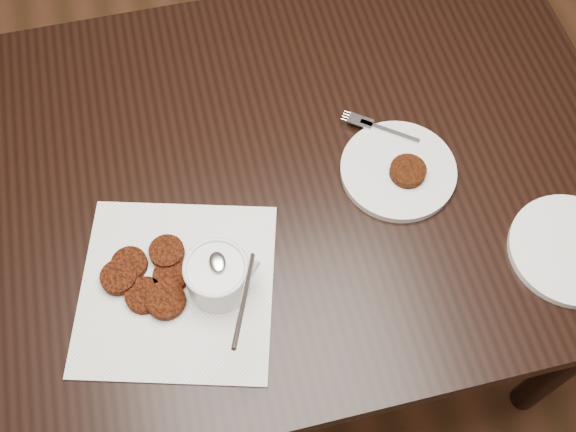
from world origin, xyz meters
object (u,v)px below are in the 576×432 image
at_px(napkin, 177,288).
at_px(plate_with_patty, 399,168).
at_px(plate_empty, 570,250).
at_px(table, 257,264).
at_px(sauce_ramekin, 215,267).

relative_size(napkin, plate_with_patty, 1.51).
relative_size(napkin, plate_empty, 1.52).
distance_m(table, plate_empty, 0.67).
xyz_separation_m(napkin, plate_with_patty, (0.41, 0.13, 0.01)).
bearing_deg(sauce_ramekin, plate_empty, -7.42).
bearing_deg(napkin, table, 49.25).
bearing_deg(sauce_ramekin, table, 65.32).
xyz_separation_m(sauce_ramekin, plate_with_patty, (0.35, 0.14, -0.06)).
relative_size(plate_with_patty, plate_empty, 1.00).
height_order(napkin, plate_empty, plate_empty).
xyz_separation_m(sauce_ramekin, plate_empty, (0.58, -0.08, -0.07)).
bearing_deg(plate_with_patty, napkin, -162.77).
height_order(plate_with_patty, plate_empty, plate_with_patty).
bearing_deg(plate_empty, table, 151.32).
xyz_separation_m(napkin, sauce_ramekin, (0.07, -0.01, 0.07)).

